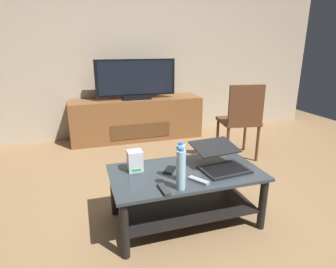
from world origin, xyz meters
The scene contains 13 objects.
ground_plane centered at (0.00, 0.00, 0.00)m, with size 7.68×7.68×0.00m, color olive.
back_wall centered at (0.00, 2.51, 1.40)m, with size 6.40×0.12×2.80m, color #B2A38C.
coffee_table centered at (-0.02, -0.02, 0.30)m, with size 1.15×0.64×0.44m.
media_cabinet centered at (0.04, 2.19, 0.31)m, with size 1.93×0.47×0.61m.
television centered at (0.04, 2.17, 0.89)m, with size 1.16×0.20×0.57m.
dining_chair centered at (1.09, 1.01, 0.53)m, with size 0.50×0.50×0.94m.
laptop centered at (0.26, -0.04, 0.50)m, with size 0.39×0.45×0.18m.
router_box centered at (-0.39, 0.12, 0.52)m, with size 0.11×0.11×0.16m.
water_bottle_near centered at (-0.16, -0.27, 0.58)m, with size 0.06×0.06×0.29m.
water_bottle_far centered at (-0.11, -0.14, 0.57)m, with size 0.06×0.06×0.29m.
cell_phone centered at (-0.14, 0.03, 0.44)m, with size 0.07×0.14×0.01m, color black.
tv_remote centered at (0.00, -0.21, 0.45)m, with size 0.04×0.16×0.02m, color #99999E.
soundbar_remote centered at (-0.27, -0.26, 0.45)m, with size 0.04×0.16×0.02m, color #2D2D30.
Camera 1 is at (-0.75, -1.87, 1.37)m, focal length 30.08 mm.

